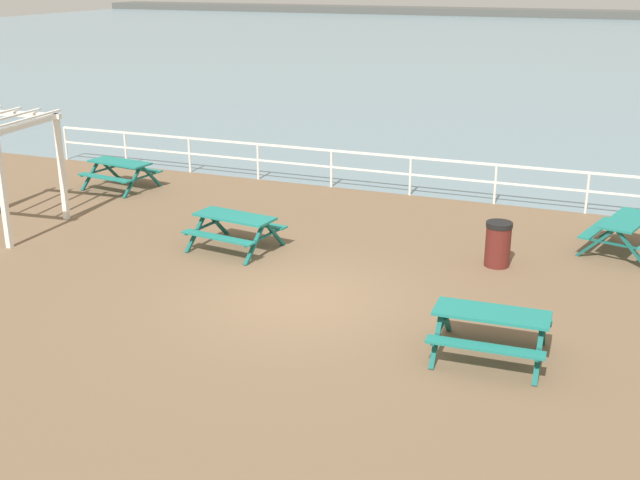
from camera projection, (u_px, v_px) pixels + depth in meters
name	position (u px, v px, depth m)	size (l,w,h in m)	color
ground_plane	(297.00, 303.00, 14.97)	(30.00, 24.00, 0.20)	brown
sea_band	(569.00, 49.00, 61.25)	(142.00, 90.00, 0.01)	gray
distant_shoreline	(602.00, 18.00, 99.00)	(142.00, 6.00, 1.80)	#4C4C47
seaward_railing	(411.00, 168.00, 21.49)	(23.07, 0.07, 1.08)	white
picnic_table_near_left	(235.00, 224.00, 17.38)	(1.99, 1.76, 0.80)	#1E7A70
picnic_table_near_right	(626.00, 227.00, 17.14)	(1.91, 2.12, 0.80)	#1E7A70
picnic_table_mid_centre	(491.00, 323.00, 12.52)	(1.86, 1.61, 0.80)	#1E7A70
picnic_table_far_right	(120.00, 168.00, 22.21)	(1.99, 1.76, 0.80)	#1E7A70
litter_bin	(498.00, 244.00, 16.42)	(0.55, 0.55, 0.95)	#591E19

